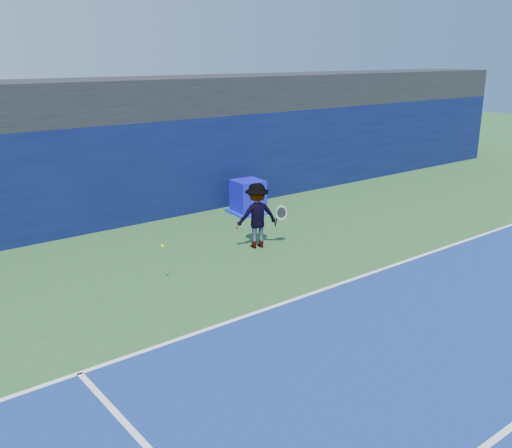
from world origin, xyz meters
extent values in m
plane|color=#2B5A28|center=(0.00, 0.00, 0.00)|extent=(80.00, 80.00, 0.00)
cube|color=white|center=(0.00, 3.00, 0.01)|extent=(24.00, 0.10, 0.01)
cube|color=black|center=(0.00, 11.50, 3.60)|extent=(36.00, 3.00, 1.20)
cube|color=#0B123C|center=(0.00, 10.50, 1.50)|extent=(36.00, 1.00, 3.00)
cube|color=#130DBF|center=(3.02, 9.01, 0.53)|extent=(0.98, 0.98, 1.07)
cube|color=#0D25BA|center=(3.02, 9.01, 0.04)|extent=(1.23, 1.23, 0.07)
imported|color=silver|center=(1.13, 6.16, 0.86)|extent=(1.25, 0.95, 1.72)
cylinder|color=black|center=(1.58, 5.91, 0.65)|extent=(0.08, 0.15, 0.27)
torus|color=white|center=(1.72, 5.86, 0.90)|extent=(0.32, 0.18, 0.31)
cylinder|color=black|center=(1.72, 5.86, 0.90)|extent=(0.26, 0.14, 0.26)
sphere|color=#C1E919|center=(-2.08, 5.44, 0.89)|extent=(0.07, 0.07, 0.07)
camera|label=1|loc=(-7.77, -5.08, 4.91)|focal=40.00mm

